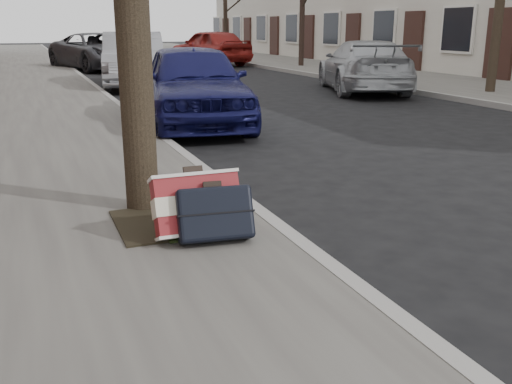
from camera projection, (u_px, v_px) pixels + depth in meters
name	position (u px, v px, depth m)	size (l,w,h in m)	color
ground	(483.00, 254.00, 4.13)	(120.00, 120.00, 0.00)	black
far_sidewalk	(348.00, 71.00, 20.27)	(4.00, 70.00, 0.12)	slate
dirt_patch	(172.00, 221.00, 4.45)	(0.85, 0.85, 0.01)	black
suitcase_red	(197.00, 205.00, 4.08)	(0.62, 0.17, 0.45)	maroon
suitcase_navy	(215.00, 213.00, 4.00)	(0.53, 0.17, 0.38)	black
car_near_front	(193.00, 84.00, 9.37)	(1.60, 3.97, 1.35)	#101144
car_near_mid	(133.00, 60.00, 15.40)	(1.54, 4.41, 1.45)	#94959B
car_near_back	(98.00, 52.00, 21.34)	(2.27, 4.92, 1.37)	#36363B
car_far_front	(364.00, 66.00, 14.26)	(1.78, 4.37, 1.27)	#A3A6AA
car_far_back	(210.00, 47.00, 24.10)	(1.76, 4.38, 1.49)	maroon
tree_far_c	(225.00, 6.00, 29.66)	(0.22, 0.22, 5.01)	black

